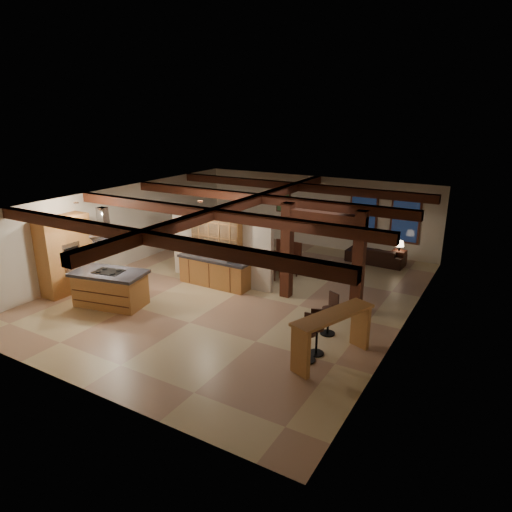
{
  "coord_description": "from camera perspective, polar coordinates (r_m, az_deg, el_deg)",
  "views": [
    {
      "loc": [
        7.14,
        -11.17,
        5.47
      ],
      "look_at": [
        0.33,
        0.5,
        1.11
      ],
      "focal_mm": 32.0,
      "sensor_mm": 36.0,
      "label": 1
    }
  ],
  "objects": [
    {
      "name": "ground",
      "position": [
        14.34,
        -2.15,
        -4.55
      ],
      "size": [
        12.0,
        12.0,
        0.0
      ],
      "primitive_type": "plane",
      "color": "tan",
      "rests_on": "ground"
    },
    {
      "name": "room_walls",
      "position": [
        13.76,
        -2.24,
        2.32
      ],
      "size": [
        12.0,
        12.0,
        12.0
      ],
      "color": "beige",
      "rests_on": "ground"
    },
    {
      "name": "ceiling_beams",
      "position": [
        13.53,
        -2.29,
        6.32
      ],
      "size": [
        10.0,
        12.0,
        0.28
      ],
      "color": "#381C0E",
      "rests_on": "room_walls"
    },
    {
      "name": "timber_posts",
      "position": [
        13.09,
        8.23,
        1.26
      ],
      "size": [
        2.5,
        0.3,
        2.9
      ],
      "color": "#381C0E",
      "rests_on": "ground"
    },
    {
      "name": "partition_wall",
      "position": [
        14.89,
        -4.42,
        0.76
      ],
      "size": [
        3.8,
        0.18,
        2.2
      ],
      "primitive_type": "cube",
      "color": "beige",
      "rests_on": "ground"
    },
    {
      "name": "pantry_cabinet",
      "position": [
        15.2,
        -22.74,
        0.14
      ],
      "size": [
        0.67,
        1.6,
        2.4
      ],
      "color": "#AF6538",
      "rests_on": "ground"
    },
    {
      "name": "back_counter",
      "position": [
        14.78,
        -5.22,
        -1.94
      ],
      "size": [
        2.5,
        0.66,
        0.94
      ],
      "color": "#AF6538",
      "rests_on": "ground"
    },
    {
      "name": "upper_display_cabinet",
      "position": [
        14.53,
        -4.92,
        3.4
      ],
      "size": [
        1.8,
        0.36,
        0.95
      ],
      "color": "#AF6538",
      "rests_on": "partition_wall"
    },
    {
      "name": "range_hood",
      "position": [
        13.52,
        -18.25,
        1.14
      ],
      "size": [
        1.1,
        1.1,
        1.4
      ],
      "color": "silver",
      "rests_on": "room_walls"
    },
    {
      "name": "back_windows",
      "position": [
        18.09,
        15.68,
        4.53
      ],
      "size": [
        2.7,
        0.07,
        1.7
      ],
      "color": "#381C0E",
      "rests_on": "room_walls"
    },
    {
      "name": "framed_art",
      "position": [
        19.53,
        3.43,
        6.72
      ],
      "size": [
        0.65,
        0.05,
        0.85
      ],
      "color": "#381C0E",
      "rests_on": "room_walls"
    },
    {
      "name": "recessed_cans",
      "position": [
        13.63,
        -15.85,
        6.21
      ],
      "size": [
        3.16,
        2.46,
        0.03
      ],
      "color": "silver",
      "rests_on": "room_walls"
    },
    {
      "name": "kitchen_island",
      "position": [
        13.91,
        -17.75,
        -3.83
      ],
      "size": [
        2.28,
        1.52,
        1.04
      ],
      "color": "#AF6538",
      "rests_on": "ground"
    },
    {
      "name": "dining_table",
      "position": [
        16.02,
        2.34,
        -0.91
      ],
      "size": [
        2.02,
        1.57,
        0.62
      ],
      "primitive_type": "imported",
      "rotation": [
        0.0,
        0.0,
        0.37
      ],
      "color": "#39180E",
      "rests_on": "ground"
    },
    {
      "name": "sofa",
      "position": [
        17.48,
        14.72,
        0.11
      ],
      "size": [
        2.15,
        0.91,
        0.62
      ],
      "primitive_type": "imported",
      "rotation": [
        0.0,
        0.0,
        3.1
      ],
      "color": "black",
      "rests_on": "ground"
    },
    {
      "name": "microwave",
      "position": [
        14.18,
        -2.76,
        -0.26
      ],
      "size": [
        0.5,
        0.41,
        0.24
      ],
      "primitive_type": "imported",
      "rotation": [
        0.0,
        0.0,
        3.48
      ],
      "color": "silver",
      "rests_on": "back_counter"
    },
    {
      "name": "bar_counter",
      "position": [
        10.48,
        9.56,
        -8.96
      ],
      "size": [
        1.3,
        2.25,
        1.15
      ],
      "color": "#AF6538",
      "rests_on": "ground"
    },
    {
      "name": "side_table",
      "position": [
        17.36,
        17.36,
        -0.29
      ],
      "size": [
        0.51,
        0.51,
        0.6
      ],
      "primitive_type": "cube",
      "rotation": [
        0.0,
        0.0,
        -0.06
      ],
      "color": "#381C0E",
      "rests_on": "ground"
    },
    {
      "name": "table_lamp",
      "position": [
        17.2,
        17.53,
        1.48
      ],
      "size": [
        0.31,
        0.31,
        0.37
      ],
      "color": "black",
      "rests_on": "side_table"
    },
    {
      "name": "bar_stool_a",
      "position": [
        10.5,
        6.61,
        -10.12
      ],
      "size": [
        0.39,
        0.39,
        1.1
      ],
      "color": "black",
      "rests_on": "ground"
    },
    {
      "name": "bar_stool_b",
      "position": [
        10.8,
        7.62,
        -9.42
      ],
      "size": [
        0.4,
        0.41,
        1.07
      ],
      "color": "black",
      "rests_on": "ground"
    },
    {
      "name": "bar_stool_c",
      "position": [
        11.73,
        9.19,
        -7.13
      ],
      "size": [
        0.41,
        0.42,
        1.09
      ],
      "color": "black",
      "rests_on": "ground"
    },
    {
      "name": "dining_chairs",
      "position": [
        15.95,
        2.36,
        -0.12
      ],
      "size": [
        1.71,
        1.71,
        1.07
      ],
      "color": "#381C0E",
      "rests_on": "ground"
    }
  ]
}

